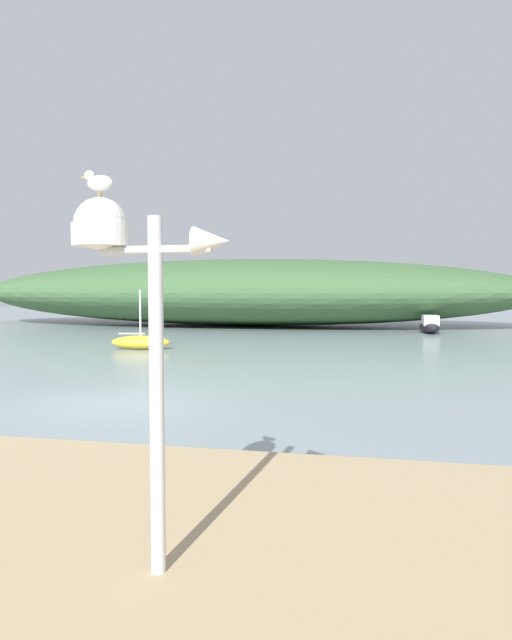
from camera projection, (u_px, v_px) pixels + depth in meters
The scene contains 6 objects.
ground_plane at pixel (114, 403), 12.00m from camera, with size 120.00×120.00×0.00m, color gray.
distant_hill at pixel (244, 292), 38.52m from camera, with size 40.05×13.22×4.64m, color #3D6038.
mast_structure at pixel (125, 269), 4.38m from camera, with size 1.31×0.47×3.07m.
seagull_on_radar at pixel (98, 182), 4.39m from camera, with size 0.31×0.14×0.22m.
motorboat_inner_mooring at pixel (430, 326), 31.48m from camera, with size 1.15×3.33×1.04m.
sailboat_off_point at pixel (141, 342), 22.87m from camera, with size 2.59×1.07×2.51m.
Camera 1 is at (5.41, -11.03, 2.53)m, focal length 30.41 mm.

